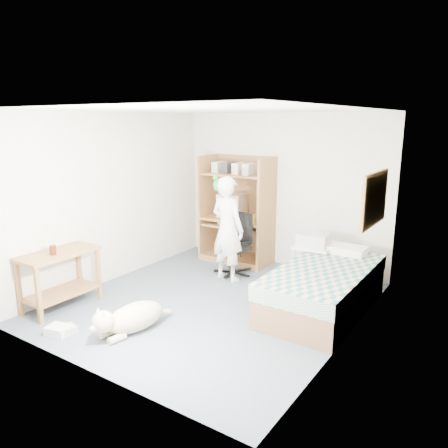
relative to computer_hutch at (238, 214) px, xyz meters
name	(u,v)px	position (x,y,z in m)	size (l,w,h in m)	color
floor	(213,303)	(0.70, -1.74, -0.82)	(4.00, 4.00, 0.00)	#4C5767
wall_back	(282,191)	(0.70, 0.26, 0.43)	(3.60, 0.02, 2.50)	beige
wall_right	(352,231)	(2.50, -1.74, 0.43)	(0.02, 4.00, 2.50)	beige
wall_left	(114,198)	(-1.10, -1.74, 0.43)	(0.02, 4.00, 2.50)	beige
ceiling	(211,110)	(0.70, -1.74, 1.68)	(3.60, 4.00, 0.02)	white
computer_hutch	(238,214)	(0.00, 0.00, 0.00)	(1.20, 0.63, 1.80)	brown
bed	(324,288)	(2.00, -1.12, -0.53)	(1.02, 2.02, 0.66)	brown
side_desk	(60,271)	(-0.85, -2.94, -0.33)	(0.50, 1.00, 0.75)	brown
corkboard	(375,199)	(2.47, -0.84, 0.63)	(0.04, 0.94, 0.66)	#A28048
office_chair	(236,252)	(0.33, -0.58, -0.48)	(0.54, 0.54, 0.96)	black
person	(227,229)	(0.37, -0.88, -0.03)	(0.58, 0.38, 1.59)	white
parrot	(217,184)	(0.17, -0.86, 0.63)	(0.12, 0.20, 0.32)	#167F12
dog	(131,318)	(0.40, -2.93, -0.64)	(0.49, 1.08, 0.41)	tan
printer_cart	(312,259)	(1.55, -0.43, -0.41)	(0.55, 0.46, 0.62)	silver
printer	(313,240)	(1.55, -0.43, -0.11)	(0.42, 0.32, 0.18)	#ADACA8
crt_monitor	(232,205)	(-0.11, 0.01, 0.14)	(0.46, 0.48, 0.39)	beige
keyboard	(231,224)	(-0.03, -0.16, -0.15)	(0.45, 0.16, 0.03)	beige
pencil_cup	(254,218)	(0.38, -0.09, 0.00)	(0.08, 0.08, 0.12)	gold
drink_glass	(53,250)	(-0.80, -3.04, -0.01)	(0.08, 0.08, 0.12)	#40190A
floor_box_a	(58,330)	(-0.25, -3.44, -0.77)	(0.25, 0.20, 0.10)	silver
floor_box_b	(66,330)	(-0.20, -3.38, -0.78)	(0.18, 0.22, 0.08)	#ABABA6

